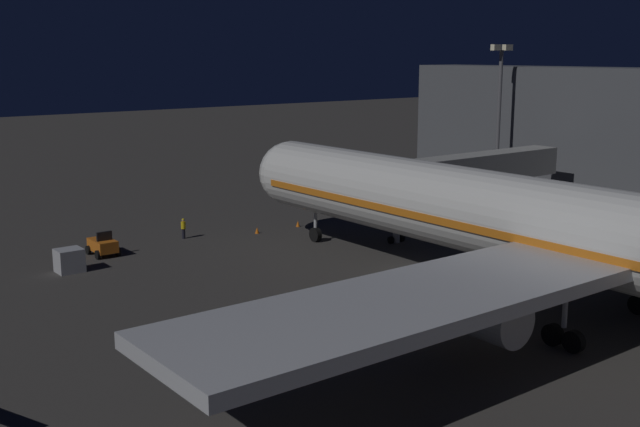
# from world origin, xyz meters

# --- Properties ---
(ground_plane) EXTENTS (320.00, 320.00, 0.00)m
(ground_plane) POSITION_xyz_m (0.00, 0.00, 0.00)
(ground_plane) COLOR #383533
(airliner_at_gate) EXTENTS (54.10, 62.98, 19.20)m
(airliner_at_gate) POSITION_xyz_m (-0.00, 13.42, 5.24)
(airliner_at_gate) COLOR silver
(airliner_at_gate) RESTS_ON ground_plane
(jet_bridge) EXTENTS (22.23, 3.40, 6.86)m
(jet_bridge) POSITION_xyz_m (-11.93, -7.40, 5.33)
(jet_bridge) COLOR #9E9E99
(jet_bridge) RESTS_ON ground_plane
(apron_floodlight_mast) EXTENTS (2.90, 0.50, 16.24)m
(apron_floodlight_mast) POSITION_xyz_m (-25.50, -14.06, 9.53)
(apron_floodlight_mast) COLOR #59595E
(apron_floodlight_mast) RESTS_ON ground_plane
(baggage_tug_lead) EXTENTS (1.86, 2.69, 1.95)m
(baggage_tug_lead) POSITION_xyz_m (15.77, -18.27, 0.78)
(baggage_tug_lead) COLOR orange
(baggage_tug_lead) RESTS_ON ground_plane
(baggage_container_near_belt) EXTENTS (1.82, 1.62, 1.69)m
(baggage_container_near_belt) POSITION_xyz_m (19.52, -15.25, 0.84)
(baggage_container_near_belt) COLOR #B7BABF
(baggage_container_near_belt) RESTS_ON ground_plane
(ground_crew_marshaller_fwd) EXTENTS (0.40, 0.40, 1.74)m
(ground_crew_marshaller_fwd) POSITION_xyz_m (8.18, -19.44, 0.96)
(ground_crew_marshaller_fwd) COLOR black
(ground_crew_marshaller_fwd) RESTS_ON ground_plane
(traffic_cone_nose_port) EXTENTS (0.36, 0.36, 0.55)m
(traffic_cone_nose_port) POSITION_xyz_m (-2.20, -17.25, 0.28)
(traffic_cone_nose_port) COLOR orange
(traffic_cone_nose_port) RESTS_ON ground_plane
(traffic_cone_nose_starboard) EXTENTS (0.36, 0.36, 0.55)m
(traffic_cone_nose_starboard) POSITION_xyz_m (2.20, -17.25, 0.28)
(traffic_cone_nose_starboard) COLOR orange
(traffic_cone_nose_starboard) RESTS_ON ground_plane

